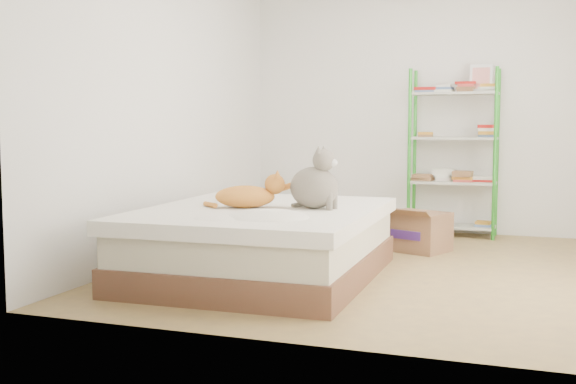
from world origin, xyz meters
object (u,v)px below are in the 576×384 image
at_px(grey_cat, 314,178).
at_px(cardboard_box, 418,231).
at_px(white_bin, 304,212).
at_px(shelf_unit, 454,152).
at_px(bed, 262,243).
at_px(orange_cat, 245,194).

height_order(grey_cat, cardboard_box, grey_cat).
relative_size(grey_cat, white_bin, 1.13).
height_order(shelf_unit, cardboard_box, shelf_unit).
xyz_separation_m(cardboard_box, white_bin, (-1.41, 0.98, 0.01)).
bearing_deg(bed, cardboard_box, 57.43).
height_order(bed, cardboard_box, bed).
distance_m(grey_cat, cardboard_box, 1.62).
xyz_separation_m(bed, shelf_unit, (1.10, 2.51, 0.60)).
height_order(cardboard_box, white_bin, cardboard_box).
distance_m(bed, cardboard_box, 1.76).
relative_size(grey_cat, shelf_unit, 0.26).
height_order(orange_cat, shelf_unit, shelf_unit).
bearing_deg(white_bin, bed, -78.77).
distance_m(orange_cat, cardboard_box, 1.92).
bearing_deg(orange_cat, white_bin, 77.75).
bearing_deg(cardboard_box, orange_cat, -101.42).
height_order(bed, grey_cat, grey_cat).
distance_m(grey_cat, white_bin, 2.62).
height_order(bed, shelf_unit, shelf_unit).
height_order(shelf_unit, white_bin, shelf_unit).
bearing_deg(shelf_unit, grey_cat, -106.50).
bearing_deg(shelf_unit, bed, -113.69).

